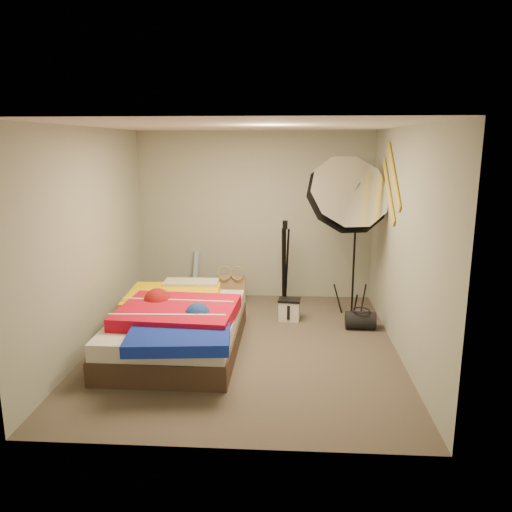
# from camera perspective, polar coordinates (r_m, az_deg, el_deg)

# --- Properties ---
(floor) EXTENTS (4.00, 4.00, 0.00)m
(floor) POSITION_cam_1_polar(r_m,az_deg,el_deg) (5.93, -1.34, -10.28)
(floor) COLOR brown
(floor) RESTS_ON ground
(ceiling) EXTENTS (4.00, 4.00, 0.00)m
(ceiling) POSITION_cam_1_polar(r_m,az_deg,el_deg) (5.46, -1.48, 14.65)
(ceiling) COLOR silver
(ceiling) RESTS_ON wall_back
(wall_back) EXTENTS (3.50, 0.00, 3.50)m
(wall_back) POSITION_cam_1_polar(r_m,az_deg,el_deg) (7.53, -0.11, 4.61)
(wall_back) COLOR #979D8D
(wall_back) RESTS_ON floor
(wall_front) EXTENTS (3.50, 0.00, 3.50)m
(wall_front) POSITION_cam_1_polar(r_m,az_deg,el_deg) (3.63, -4.09, -4.46)
(wall_front) COLOR #979D8D
(wall_front) RESTS_ON floor
(wall_left) EXTENTS (0.00, 4.00, 4.00)m
(wall_left) POSITION_cam_1_polar(r_m,az_deg,el_deg) (5.97, -18.41, 1.77)
(wall_left) COLOR #979D8D
(wall_left) RESTS_ON floor
(wall_right) EXTENTS (0.00, 4.00, 4.00)m
(wall_right) POSITION_cam_1_polar(r_m,az_deg,el_deg) (5.68, 16.46, 1.38)
(wall_right) COLOR #979D8D
(wall_right) RESTS_ON floor
(tote_bag) EXTENTS (0.42, 0.20, 0.43)m
(tote_bag) POSITION_cam_1_polar(r_m,az_deg,el_deg) (7.41, -2.82, -3.80)
(tote_bag) COLOR tan
(tote_bag) RESTS_ON floor
(wrapping_roll) EXTENTS (0.14, 0.22, 0.70)m
(wrapping_roll) POSITION_cam_1_polar(r_m,az_deg,el_deg) (7.72, -6.95, -2.10)
(wrapping_roll) COLOR #5383B6
(wrapping_roll) RESTS_ON floor
(camera_case) EXTENTS (0.29, 0.22, 0.27)m
(camera_case) POSITION_cam_1_polar(r_m,az_deg,el_deg) (6.72, 3.82, -6.22)
(camera_case) COLOR silver
(camera_case) RESTS_ON floor
(duffel_bag) EXTENTS (0.38, 0.24, 0.23)m
(duffel_bag) POSITION_cam_1_polar(r_m,az_deg,el_deg) (6.55, 11.84, -7.19)
(duffel_bag) COLOR black
(duffel_bag) RESTS_ON floor
(wall_stripe_upper) EXTENTS (0.02, 0.91, 0.78)m
(wall_stripe_upper) POSITION_cam_1_polar(r_m,az_deg,el_deg) (6.17, 15.47, 8.88)
(wall_stripe_upper) COLOR gold
(wall_stripe_upper) RESTS_ON wall_right
(wall_stripe_lower) EXTENTS (0.02, 0.91, 0.78)m
(wall_stripe_lower) POSITION_cam_1_polar(r_m,az_deg,el_deg) (6.43, 14.91, 7.26)
(wall_stripe_lower) COLOR gold
(wall_stripe_lower) RESTS_ON wall_right
(bed) EXTENTS (1.43, 2.19, 0.58)m
(bed) POSITION_cam_1_polar(r_m,az_deg,el_deg) (5.80, -8.95, -7.85)
(bed) COLOR #412F24
(bed) RESTS_ON floor
(photo_umbrella) EXTENTS (1.26, 0.95, 2.29)m
(photo_umbrella) POSITION_cam_1_polar(r_m,az_deg,el_deg) (6.58, 10.32, 6.65)
(photo_umbrella) COLOR black
(photo_umbrella) RESTS_ON floor
(camera_tripod) EXTENTS (0.07, 0.07, 1.26)m
(camera_tripod) POSITION_cam_1_polar(r_m,az_deg,el_deg) (7.10, 3.28, -0.24)
(camera_tripod) COLOR black
(camera_tripod) RESTS_ON floor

